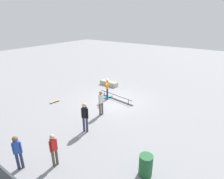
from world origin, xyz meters
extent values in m
plane|color=gray|center=(0.00, 0.00, 0.00)|extent=(60.00, 60.00, 0.00)
cube|color=black|center=(-0.06, -0.30, 0.01)|extent=(3.30, 0.67, 0.01)
cylinder|color=#47474C|center=(-1.31, -0.13, 0.18)|extent=(0.04, 0.04, 0.37)
cylinder|color=#47474C|center=(1.18, -0.46, 0.18)|extent=(0.04, 0.04, 0.37)
cylinder|color=#47474C|center=(-0.06, -0.30, 0.37)|extent=(3.12, 0.46, 0.05)
cube|color=#B2A893|center=(2.29, -2.62, 0.20)|extent=(1.79, 0.58, 0.40)
cylinder|color=#2D3351|center=(0.57, -0.07, 0.43)|extent=(0.17, 0.17, 0.85)
cylinder|color=#2D3351|center=(0.48, 0.07, 0.43)|extent=(0.17, 0.17, 0.85)
cube|color=orange|center=(0.52, 0.00, 1.16)|extent=(0.28, 0.29, 0.60)
sphere|color=beige|center=(0.52, 0.00, 1.57)|extent=(0.23, 0.23, 0.23)
cylinder|color=orange|center=(0.73, -0.34, 1.39)|extent=(0.36, 0.53, 0.08)
cylinder|color=orange|center=(0.31, 0.34, 1.39)|extent=(0.36, 0.53, 0.08)
cube|color=teal|center=(0.63, -0.23, 0.08)|extent=(0.54, 0.80, 0.02)
cylinder|color=white|center=(0.61, -0.52, 0.03)|extent=(0.05, 0.06, 0.05)
cylinder|color=white|center=(0.41, -0.42, 0.03)|extent=(0.05, 0.06, 0.05)
cylinder|color=white|center=(0.86, -0.04, 0.03)|extent=(0.05, 0.06, 0.05)
cylinder|color=white|center=(0.65, 0.07, 0.03)|extent=(0.05, 0.06, 0.05)
cylinder|color=#2D3351|center=(-0.79, 7.80, 0.40)|extent=(0.16, 0.16, 0.81)
cylinder|color=#2D3351|center=(-0.70, 7.94, 0.40)|extent=(0.16, 0.16, 0.81)
cube|color=#2D51B7|center=(-0.74, 7.87, 1.09)|extent=(0.27, 0.28, 0.57)
sphere|color=brown|center=(-0.74, 7.87, 1.49)|extent=(0.22, 0.22, 0.22)
cylinder|color=#2D51B7|center=(-0.82, 7.75, 1.04)|extent=(0.10, 0.10, 0.54)
cylinder|color=#2D51B7|center=(-0.66, 7.99, 1.04)|extent=(0.10, 0.10, 0.54)
cylinder|color=brown|center=(-1.82, 6.82, 0.39)|extent=(0.14, 0.14, 0.79)
cylinder|color=brown|center=(-1.78, 6.98, 0.39)|extent=(0.14, 0.14, 0.79)
cube|color=red|center=(-1.80, 6.90, 1.07)|extent=(0.23, 0.24, 0.56)
sphere|color=tan|center=(-1.80, 6.90, 1.46)|extent=(0.21, 0.21, 0.21)
cylinder|color=red|center=(-1.84, 6.77, 1.02)|extent=(0.09, 0.09, 0.53)
cylinder|color=red|center=(-1.77, 7.03, 1.02)|extent=(0.09, 0.09, 0.53)
cylinder|color=#2D3351|center=(-1.03, 4.29, 0.44)|extent=(0.17, 0.17, 0.88)
cylinder|color=#2D3351|center=(-1.19, 4.21, 0.44)|extent=(0.17, 0.17, 0.88)
cube|color=black|center=(-1.11, 4.25, 1.19)|extent=(0.30, 0.28, 0.62)
sphere|color=tan|center=(-1.11, 4.25, 1.62)|extent=(0.24, 0.24, 0.24)
cylinder|color=black|center=(-0.97, 4.32, 1.14)|extent=(0.11, 0.11, 0.59)
cylinder|color=black|center=(-1.25, 4.18, 1.14)|extent=(0.11, 0.11, 0.59)
cylinder|color=brown|center=(-0.66, 2.14, 0.42)|extent=(0.16, 0.16, 0.84)
cylinder|color=brown|center=(-0.59, 2.30, 0.42)|extent=(0.16, 0.16, 0.84)
cube|color=white|center=(-0.62, 2.22, 1.14)|extent=(0.27, 0.28, 0.60)
sphere|color=#A87A56|center=(-0.62, 2.22, 1.55)|extent=(0.23, 0.23, 0.23)
cylinder|color=white|center=(-0.68, 2.09, 1.08)|extent=(0.10, 0.10, 0.56)
cylinder|color=white|center=(-0.56, 2.35, 1.08)|extent=(0.10, 0.10, 0.56)
cube|color=tan|center=(3.42, 2.72, 0.08)|extent=(0.30, 0.82, 0.02)
cylinder|color=white|center=(3.34, 3.00, 0.03)|extent=(0.04, 0.06, 0.05)
cylinder|color=white|center=(3.57, 2.97, 0.03)|extent=(0.04, 0.06, 0.05)
cylinder|color=white|center=(3.27, 2.46, 0.03)|extent=(0.04, 0.06, 0.05)
cylinder|color=white|center=(3.50, 2.43, 0.03)|extent=(0.04, 0.06, 0.05)
cylinder|color=#1E592D|center=(-5.20, 5.15, 0.47)|extent=(0.55, 0.55, 0.94)
camera|label=1|loc=(-7.49, 10.72, 6.02)|focal=30.04mm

